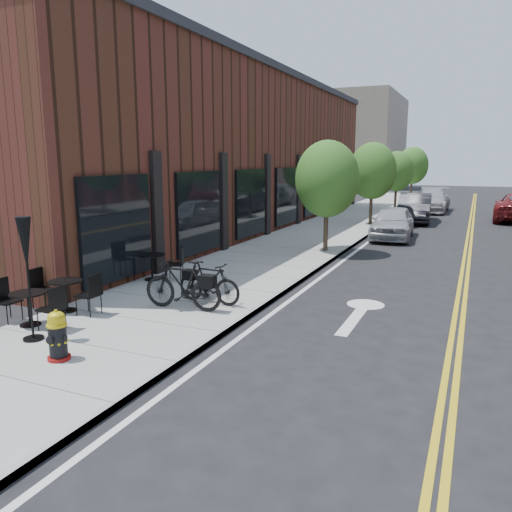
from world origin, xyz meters
The scene contains 18 objects.
ground centered at (0.00, 0.00, 0.00)m, with size 120.00×120.00×0.00m, color black.
sidewalk_near centered at (-2.00, 10.00, 0.06)m, with size 4.00×70.00×0.12m, color #9E9B93.
building_near centered at (-6.50, 14.00, 3.50)m, with size 5.00×28.00×7.00m, color #422415.
bg_building_left centered at (-8.00, 48.00, 5.00)m, with size 8.00×14.00×10.00m, color #726656.
tree_near_a centered at (-0.60, 9.00, 2.60)m, with size 2.20×2.20×3.81m.
tree_near_b centered at (-0.60, 17.00, 2.71)m, with size 2.30×2.30×3.98m.
tree_near_c centered at (-0.60, 25.00, 2.53)m, with size 2.10×2.10×3.67m.
tree_near_d centered at (-0.60, 33.00, 2.79)m, with size 2.40×2.40×4.11m.
fire_hydrant centered at (-1.79, -2.19, 0.51)m, with size 0.40×0.40×0.83m.
bicycle_left centered at (-1.42, 0.96, 0.66)m, with size 0.51×1.79×1.08m, color black.
bicycle_right centered at (-1.14, 1.59, 0.60)m, with size 0.45×1.58×0.95m, color black.
bistro_set_a centered at (-3.60, -0.16, 0.56)m, with size 1.60×0.71×0.87m.
bistro_set_b centered at (-3.57, -1.14, 0.55)m, with size 1.58×0.70×0.85m.
bistro_set_c centered at (-3.60, 2.90, 0.57)m, with size 1.68×1.01×0.89m.
patio_umbrella centered at (-2.89, -1.69, 1.70)m, with size 0.36×0.36×2.20m.
parked_car_a centered at (1.01, 13.43, 0.68)m, with size 1.62×4.02×1.37m, color #AAACB3.
parked_car_b centered at (1.20, 19.67, 0.76)m, with size 1.60×4.59×1.51m, color black.
parked_car_c centered at (1.51, 25.59, 0.75)m, with size 2.10×5.17×1.50m, color #AFAFB4.
Camera 1 is at (4.15, -7.81, 3.28)m, focal length 35.00 mm.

